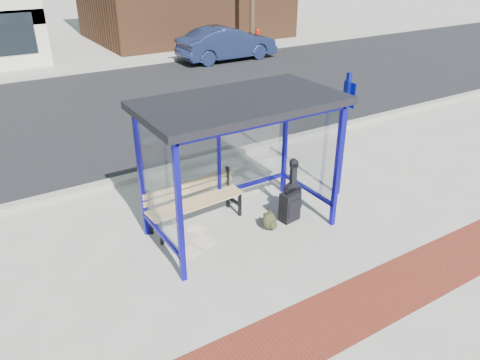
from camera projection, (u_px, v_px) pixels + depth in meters
ground at (241, 229)px, 8.45m from camera, size 120.00×120.00×0.00m
brick_paver_strip at (340, 315)px, 6.48m from camera, size 60.00×1.00×0.01m
curb_near at (173, 168)px, 10.62m from camera, size 60.00×0.25×0.12m
street_asphalt at (105, 110)px, 14.51m from camera, size 60.00×10.00×0.00m
curb_far at (64, 74)px, 18.35m from camera, size 60.00×0.25×0.12m
far_sidewalk at (54, 66)px, 19.82m from camera, size 60.00×4.00×0.01m
bus_shelter at (239, 119)px, 7.57m from camera, size 3.30×1.80×2.42m
bench at (194, 200)px, 8.41m from camera, size 1.86×0.56×0.87m
guitar_bag at (292, 196)px, 8.75m from camera, size 0.40×0.17×1.07m
suitcase at (290, 207)px, 8.59m from camera, size 0.39×0.28×0.63m
backpack at (270, 221)px, 8.37m from camera, size 0.30×0.28×0.34m
sign_post at (344, 129)px, 9.02m from camera, size 0.10×0.31×2.51m
newspaper_a at (187, 254)px, 7.76m from camera, size 0.44×0.38×0.01m
newspaper_b at (204, 242)px, 8.08m from camera, size 0.39×0.45×0.01m
newspaper_c at (197, 229)px, 8.42m from camera, size 0.42×0.43×0.01m
parked_car at (227, 43)px, 20.47m from camera, size 4.39×1.54×1.44m
fire_hydrant at (257, 36)px, 23.59m from camera, size 0.36×0.25×0.83m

